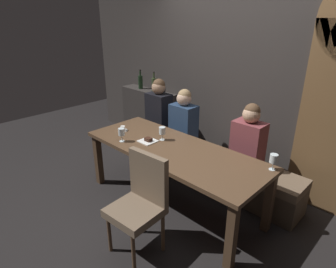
{
  "coord_description": "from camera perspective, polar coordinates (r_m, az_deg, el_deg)",
  "views": [
    {
      "loc": [
        2.0,
        -2.14,
        2.13
      ],
      "look_at": [
        -0.16,
        0.08,
        0.84
      ],
      "focal_mm": 30.77,
      "sensor_mm": 36.0,
      "label": 1
    }
  ],
  "objects": [
    {
      "name": "wine_bottle_pale_label",
      "position": [
        4.79,
        -2.8,
        9.81
      ],
      "size": [
        0.08,
        0.08,
        0.33
      ],
      "color": "#384728",
      "rests_on": "back_counter"
    },
    {
      "name": "dining_table",
      "position": [
        3.28,
        0.99,
        -4.18
      ],
      "size": [
        2.2,
        0.84,
        0.74
      ],
      "color": "#493422",
      "rests_on": "ground"
    },
    {
      "name": "banquette_bench",
      "position": [
        3.96,
        7.96,
        -6.34
      ],
      "size": [
        2.5,
        0.44,
        0.45
      ],
      "color": "#4A3C2E",
      "rests_on": "ground"
    },
    {
      "name": "wine_bottle_dark_red",
      "position": [
        5.0,
        -5.47,
        10.29
      ],
      "size": [
        0.08,
        0.08,
        0.33
      ],
      "color": "black",
      "rests_on": "back_counter"
    },
    {
      "name": "wine_glass_end_right",
      "position": [
        3.41,
        -9.19,
        0.28
      ],
      "size": [
        0.08,
        0.08,
        0.16
      ],
      "color": "silver",
      "rests_on": "dining_table"
    },
    {
      "name": "ground",
      "position": [
        3.62,
        0.92,
        -13.43
      ],
      "size": [
        9.0,
        9.0,
        0.0
      ],
      "primitive_type": "plane",
      "color": "black"
    },
    {
      "name": "chair_near_side",
      "position": [
        2.74,
        -5.42,
        -12.61
      ],
      "size": [
        0.47,
        0.47,
        0.98
      ],
      "color": "brown",
      "rests_on": "ground"
    },
    {
      "name": "dessert_plate",
      "position": [
        3.41,
        -3.97,
        -1.28
      ],
      "size": [
        0.19,
        0.19,
        0.05
      ],
      "color": "white",
      "rests_on": "dining_table"
    },
    {
      "name": "wine_glass_center_back",
      "position": [
        3.4,
        -1.15,
        0.61
      ],
      "size": [
        0.08,
        0.08,
        0.16
      ],
      "color": "silver",
      "rests_on": "dining_table"
    },
    {
      "name": "back_wall_tiled",
      "position": [
        3.96,
        13.6,
        12.84
      ],
      "size": [
        6.0,
        0.12,
        3.0
      ],
      "primitive_type": "cube",
      "color": "#383330",
      "rests_on": "ground"
    },
    {
      "name": "diner_redhead",
      "position": [
        4.32,
        -1.84,
        5.23
      ],
      "size": [
        0.36,
        0.24,
        0.82
      ],
      "color": "black",
      "rests_on": "banquette_bench"
    },
    {
      "name": "back_counter",
      "position": [
        5.05,
        -3.74,
        3.42
      ],
      "size": [
        1.1,
        0.28,
        0.95
      ],
      "primitive_type": "cube",
      "color": "#2F2B29",
      "rests_on": "ground"
    },
    {
      "name": "wine_glass_near_right",
      "position": [
        2.93,
        20.2,
        -4.66
      ],
      "size": [
        0.08,
        0.08,
        0.16
      ],
      "color": "silver",
      "rests_on": "dining_table"
    },
    {
      "name": "espresso_cup",
      "position": [
        3.76,
        -8.93,
        1.02
      ],
      "size": [
        0.12,
        0.12,
        0.06
      ],
      "color": "white",
      "rests_on": "dining_table"
    },
    {
      "name": "diner_far_end",
      "position": [
        3.48,
        15.7,
        -0.58
      ],
      "size": [
        0.36,
        0.24,
        0.76
      ],
      "color": "brown",
      "rests_on": "banquette_bench"
    },
    {
      "name": "diner_bearded",
      "position": [
        4.0,
        3.11,
        3.26
      ],
      "size": [
        0.36,
        0.24,
        0.76
      ],
      "color": "navy",
      "rests_on": "banquette_bench"
    }
  ]
}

